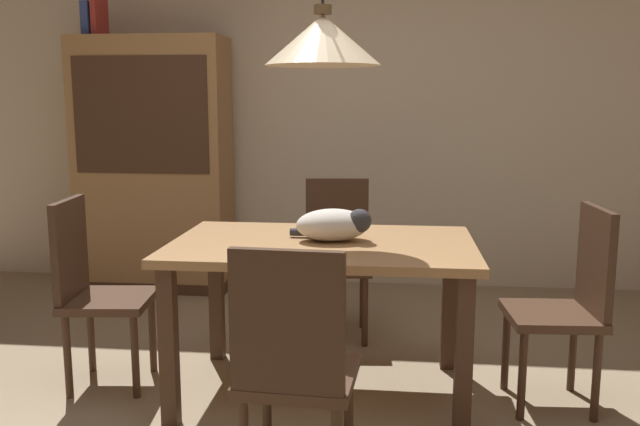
{
  "coord_description": "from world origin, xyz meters",
  "views": [
    {
      "loc": [
        0.38,
        -2.45,
        1.4
      ],
      "look_at": [
        0.02,
        0.78,
        0.85
      ],
      "focal_mm": 37.57,
      "sensor_mm": 36.0,
      "label": 1
    }
  ],
  "objects_px": {
    "chair_far_back": "(337,250)",
    "book_blue_wide": "(91,20)",
    "dining_table": "(323,263)",
    "book_red_tall": "(99,17)",
    "chair_near_front": "(294,363)",
    "chair_left_side": "(93,284)",
    "hutch_bookcase": "(154,170)",
    "cat_sleeping": "(335,225)",
    "chair_right_side": "(570,298)",
    "pendant_lamp": "(323,39)"
  },
  "relations": [
    {
      "from": "chair_far_back",
      "to": "book_red_tall",
      "type": "xyz_separation_m",
      "value": [
        -1.79,
        0.86,
        1.48
      ]
    },
    {
      "from": "cat_sleeping",
      "to": "book_red_tall",
      "type": "distance_m",
      "value": 2.79
    },
    {
      "from": "dining_table",
      "to": "book_red_tall",
      "type": "relative_size",
      "value": 5.0
    },
    {
      "from": "dining_table",
      "to": "chair_far_back",
      "type": "distance_m",
      "value": 0.89
    },
    {
      "from": "dining_table",
      "to": "chair_left_side",
      "type": "xyz_separation_m",
      "value": [
        -1.13,
        -0.01,
        -0.14
      ]
    },
    {
      "from": "dining_table",
      "to": "hutch_bookcase",
      "type": "distance_m",
      "value": 2.27
    },
    {
      "from": "book_blue_wide",
      "to": "cat_sleeping",
      "type": "bearing_deg",
      "value": -41.89
    },
    {
      "from": "pendant_lamp",
      "to": "chair_right_side",
      "type": "bearing_deg",
      "value": 0.25
    },
    {
      "from": "chair_far_back",
      "to": "hutch_bookcase",
      "type": "height_order",
      "value": "hutch_bookcase"
    },
    {
      "from": "dining_table",
      "to": "chair_far_back",
      "type": "height_order",
      "value": "chair_far_back"
    },
    {
      "from": "dining_table",
      "to": "book_red_tall",
      "type": "bearing_deg",
      "value": 135.95
    },
    {
      "from": "chair_left_side",
      "to": "book_blue_wide",
      "type": "height_order",
      "value": "book_blue_wide"
    },
    {
      "from": "chair_far_back",
      "to": "chair_left_side",
      "type": "height_order",
      "value": "same"
    },
    {
      "from": "hutch_bookcase",
      "to": "book_red_tall",
      "type": "distance_m",
      "value": 1.16
    },
    {
      "from": "chair_right_side",
      "to": "pendant_lamp",
      "type": "relative_size",
      "value": 0.72
    },
    {
      "from": "chair_far_back",
      "to": "pendant_lamp",
      "type": "bearing_deg",
      "value": -89.55
    },
    {
      "from": "chair_left_side",
      "to": "chair_near_front",
      "type": "bearing_deg",
      "value": -37.76
    },
    {
      "from": "chair_right_side",
      "to": "cat_sleeping",
      "type": "xyz_separation_m",
      "value": [
        -1.07,
        0.02,
        0.32
      ]
    },
    {
      "from": "chair_near_front",
      "to": "book_blue_wide",
      "type": "bearing_deg",
      "value": 125.36
    },
    {
      "from": "dining_table",
      "to": "pendant_lamp",
      "type": "relative_size",
      "value": 1.08
    },
    {
      "from": "chair_far_back",
      "to": "book_blue_wide",
      "type": "height_order",
      "value": "book_blue_wide"
    },
    {
      "from": "dining_table",
      "to": "chair_left_side",
      "type": "bearing_deg",
      "value": -179.59
    },
    {
      "from": "chair_near_front",
      "to": "chair_left_side",
      "type": "xyz_separation_m",
      "value": [
        -1.12,
        0.87,
        0.0
      ]
    },
    {
      "from": "book_blue_wide",
      "to": "chair_left_side",
      "type": "bearing_deg",
      "value": -67.18
    },
    {
      "from": "chair_left_side",
      "to": "hutch_bookcase",
      "type": "relative_size",
      "value": 0.5
    },
    {
      "from": "chair_far_back",
      "to": "chair_near_front",
      "type": "xyz_separation_m",
      "value": [
        0.0,
        -1.76,
        0.0
      ]
    },
    {
      "from": "dining_table",
      "to": "chair_near_front",
      "type": "bearing_deg",
      "value": -90.31
    },
    {
      "from": "book_blue_wide",
      "to": "book_red_tall",
      "type": "bearing_deg",
      "value": 0.0
    },
    {
      "from": "dining_table",
      "to": "pendant_lamp",
      "type": "distance_m",
      "value": 1.01
    },
    {
      "from": "book_blue_wide",
      "to": "book_red_tall",
      "type": "height_order",
      "value": "book_red_tall"
    },
    {
      "from": "chair_right_side",
      "to": "book_blue_wide",
      "type": "distance_m",
      "value": 3.76
    },
    {
      "from": "chair_left_side",
      "to": "book_blue_wide",
      "type": "bearing_deg",
      "value": 112.82
    },
    {
      "from": "chair_right_side",
      "to": "chair_far_back",
      "type": "bearing_deg",
      "value": 142.43
    },
    {
      "from": "dining_table",
      "to": "hutch_bookcase",
      "type": "height_order",
      "value": "hutch_bookcase"
    },
    {
      "from": "dining_table",
      "to": "chair_far_back",
      "type": "bearing_deg",
      "value": 90.45
    },
    {
      "from": "chair_far_back",
      "to": "chair_left_side",
      "type": "xyz_separation_m",
      "value": [
        -1.12,
        -0.89,
        0.0
      ]
    },
    {
      "from": "pendant_lamp",
      "to": "dining_table",
      "type": "bearing_deg",
      "value": -98.88
    },
    {
      "from": "chair_near_front",
      "to": "book_blue_wide",
      "type": "xyz_separation_m",
      "value": [
        -1.86,
        2.62,
        1.46
      ]
    },
    {
      "from": "cat_sleeping",
      "to": "dining_table",
      "type": "bearing_deg",
      "value": -158.15
    },
    {
      "from": "book_red_tall",
      "to": "chair_far_back",
      "type": "bearing_deg",
      "value": -25.73
    },
    {
      "from": "chair_right_side",
      "to": "book_blue_wide",
      "type": "height_order",
      "value": "book_blue_wide"
    },
    {
      "from": "dining_table",
      "to": "chair_far_back",
      "type": "relative_size",
      "value": 1.51
    },
    {
      "from": "chair_far_back",
      "to": "chair_right_side",
      "type": "distance_m",
      "value": 1.43
    },
    {
      "from": "chair_far_back",
      "to": "book_blue_wide",
      "type": "bearing_deg",
      "value": 155.03
    },
    {
      "from": "book_red_tall",
      "to": "chair_right_side",
      "type": "bearing_deg",
      "value": -30.68
    },
    {
      "from": "dining_table",
      "to": "chair_left_side",
      "type": "distance_m",
      "value": 1.14
    },
    {
      "from": "pendant_lamp",
      "to": "hutch_bookcase",
      "type": "distance_m",
      "value": 2.39
    },
    {
      "from": "dining_table",
      "to": "book_red_tall",
      "type": "xyz_separation_m",
      "value": [
        -1.8,
        1.74,
        1.34
      ]
    },
    {
      "from": "dining_table",
      "to": "cat_sleeping",
      "type": "height_order",
      "value": "cat_sleeping"
    },
    {
      "from": "hutch_bookcase",
      "to": "book_red_tall",
      "type": "height_order",
      "value": "book_red_tall"
    }
  ]
}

